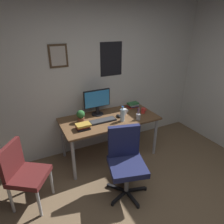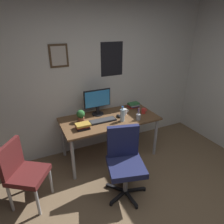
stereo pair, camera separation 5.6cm
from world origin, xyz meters
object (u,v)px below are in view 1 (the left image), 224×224
(computer_mouse, at_px, (119,116))
(coffee_mug_near, at_px, (124,112))
(keyboard, at_px, (103,121))
(book_stack_left, at_px, (83,126))
(potted_plant, at_px, (81,116))
(side_chair, at_px, (23,171))
(pen_cup, at_px, (138,116))
(book_stack_right, at_px, (133,105))
(monitor, at_px, (97,101))
(office_chair, at_px, (126,159))
(coffee_mug_far, at_px, (143,110))
(water_bottle, at_px, (122,115))

(computer_mouse, xyz_separation_m, coffee_mug_near, (0.13, 0.04, 0.03))
(keyboard, bearing_deg, book_stack_left, -165.80)
(coffee_mug_near, height_order, potted_plant, potted_plant)
(computer_mouse, xyz_separation_m, book_stack_left, (-0.66, -0.12, 0.02))
(side_chair, distance_m, keyboard, 1.33)
(computer_mouse, bearing_deg, pen_cup, -42.38)
(keyboard, relative_size, computer_mouse, 3.91)
(pen_cup, height_order, book_stack_right, pen_cup)
(monitor, bearing_deg, book_stack_right, -0.28)
(office_chair, bearing_deg, potted_plant, 108.43)
(side_chair, distance_m, potted_plant, 1.13)
(book_stack_left, bearing_deg, computer_mouse, 10.34)
(monitor, distance_m, pen_cup, 0.72)
(office_chair, bearing_deg, keyboard, 89.21)
(keyboard, xyz_separation_m, coffee_mug_far, (0.76, -0.02, 0.03))
(office_chair, bearing_deg, water_bottle, 64.99)
(side_chair, height_order, potted_plant, potted_plant)
(keyboard, relative_size, water_bottle, 1.70)
(monitor, relative_size, coffee_mug_near, 4.00)
(keyboard, height_order, water_bottle, water_bottle)
(monitor, xyz_separation_m, coffee_mug_near, (0.41, -0.21, -0.19))
(coffee_mug_near, relative_size, book_stack_right, 0.57)
(computer_mouse, bearing_deg, side_chair, -164.60)
(computer_mouse, bearing_deg, monitor, 137.22)
(water_bottle, relative_size, coffee_mug_far, 2.31)
(coffee_mug_near, xyz_separation_m, potted_plant, (-0.74, 0.07, 0.05))
(computer_mouse, relative_size, coffee_mug_far, 1.01)
(side_chair, relative_size, book_stack_left, 4.12)
(keyboard, xyz_separation_m, water_bottle, (0.29, -0.12, 0.09))
(monitor, relative_size, coffee_mug_far, 4.20)
(computer_mouse, height_order, book_stack_left, book_stack_left)
(office_chair, height_order, coffee_mug_near, office_chair)
(monitor, xyz_separation_m, book_stack_right, (0.70, -0.00, -0.19))
(computer_mouse, distance_m, book_stack_right, 0.50)
(office_chair, relative_size, coffee_mug_near, 8.26)
(keyboard, bearing_deg, coffee_mug_near, 9.26)
(monitor, relative_size, computer_mouse, 4.18)
(book_stack_left, bearing_deg, monitor, 44.13)
(office_chair, xyz_separation_m, book_stack_left, (-0.35, 0.67, 0.24))
(keyboard, relative_size, book_stack_left, 2.03)
(computer_mouse, bearing_deg, potted_plant, 169.69)
(side_chair, xyz_separation_m, keyboard, (1.24, 0.40, 0.24))
(keyboard, bearing_deg, book_stack_right, 20.88)
(coffee_mug_near, distance_m, pen_cup, 0.28)
(office_chair, relative_size, water_bottle, 3.76)
(water_bottle, bearing_deg, book_stack_left, 177.08)
(coffee_mug_near, bearing_deg, potted_plant, 174.61)
(pen_cup, bearing_deg, water_bottle, 165.08)
(water_bottle, bearing_deg, side_chair, -169.91)
(computer_mouse, distance_m, book_stack_left, 0.67)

